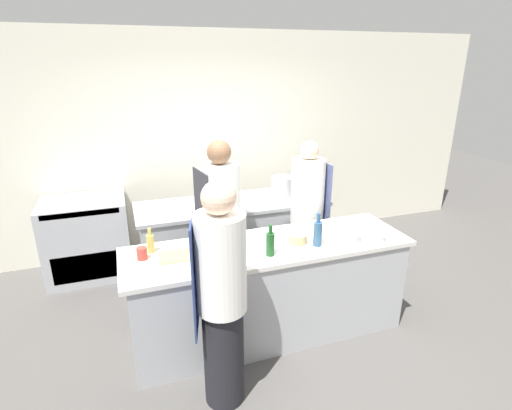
{
  "coord_description": "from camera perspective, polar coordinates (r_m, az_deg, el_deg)",
  "views": [
    {
      "loc": [
        -1.15,
        -2.96,
        2.43
      ],
      "look_at": [
        0.0,
        0.35,
        1.16
      ],
      "focal_mm": 28.0,
      "sensor_mm": 36.0,
      "label": 1
    }
  ],
  "objects": [
    {
      "name": "bowl_wooden_salad",
      "position": [
        3.68,
        12.57,
        -4.37
      ],
      "size": [
        0.28,
        0.28,
        0.07
      ],
      "color": "#B7BABC",
      "rests_on": "prep_counter"
    },
    {
      "name": "oven_range",
      "position": [
        5.1,
        -22.95,
        -4.36
      ],
      "size": [
        0.93,
        0.7,
        0.93
      ],
      "color": "#A8AAAF",
      "rests_on": "ground_plane"
    },
    {
      "name": "prep_counter",
      "position": [
        3.74,
        1.8,
        -11.94
      ],
      "size": [
        2.54,
        0.75,
        0.91
      ],
      "color": "#A8AAAF",
      "rests_on": "ground_plane"
    },
    {
      "name": "wall_back",
      "position": [
        5.32,
        -6.37,
        8.67
      ],
      "size": [
        8.0,
        0.06,
        2.8
      ],
      "color": "silver",
      "rests_on": "ground_plane"
    },
    {
      "name": "chef_at_stove",
      "position": [
        4.4,
        7.27,
        -1.58
      ],
      "size": [
        0.38,
        0.36,
        1.66
      ],
      "rotation": [
        0.0,
        0.0,
        -1.48
      ],
      "color": "black",
      "rests_on": "ground_plane"
    },
    {
      "name": "bottle_wine",
      "position": [
        3.28,
        -4.77,
        -6.05
      ],
      "size": [
        0.07,
        0.07,
        0.22
      ],
      "color": "#5B2319",
      "rests_on": "prep_counter"
    },
    {
      "name": "bowl_prep_small",
      "position": [
        3.55,
        5.98,
        -4.8
      ],
      "size": [
        0.16,
        0.16,
        0.08
      ],
      "color": "tan",
      "rests_on": "prep_counter"
    },
    {
      "name": "bowl_ceramic_blue",
      "position": [
        3.75,
        16.74,
        -4.41
      ],
      "size": [
        0.18,
        0.18,
        0.05
      ],
      "color": "#B7BABC",
      "rests_on": "prep_counter"
    },
    {
      "name": "stockpot",
      "position": [
        4.77,
        3.84,
        2.73
      ],
      "size": [
        0.27,
        0.27,
        0.22
      ],
      "color": "#A8AAAF",
      "rests_on": "pass_counter"
    },
    {
      "name": "pass_counter",
      "position": [
        4.72,
        -3.29,
        -4.79
      ],
      "size": [
        2.17,
        0.75,
        0.91
      ],
      "color": "#A8AAAF",
      "rests_on": "ground_plane"
    },
    {
      "name": "bottle_cooking_oil",
      "position": [
        3.46,
        -14.84,
        -5.25
      ],
      "size": [
        0.06,
        0.06,
        0.22
      ],
      "color": "#B2A84C",
      "rests_on": "prep_counter"
    },
    {
      "name": "chef_at_prep_near",
      "position": [
        2.85,
        -4.96,
        -13.21
      ],
      "size": [
        0.4,
        0.38,
        1.73
      ],
      "rotation": [
        0.0,
        0.0,
        1.32
      ],
      "color": "black",
      "rests_on": "ground_plane"
    },
    {
      "name": "cup",
      "position": [
        3.38,
        -15.98,
        -6.67
      ],
      "size": [
        0.08,
        0.08,
        0.1
      ],
      "color": "#B2382D",
      "rests_on": "prep_counter"
    },
    {
      "name": "bottle_olive_oil",
      "position": [
        3.49,
        8.82,
        -3.95
      ],
      "size": [
        0.08,
        0.08,
        0.3
      ],
      "color": "#2D5175",
      "rests_on": "prep_counter"
    },
    {
      "name": "cutting_board",
      "position": [
        3.37,
        -10.9,
        -7.12
      ],
      "size": [
        0.33,
        0.23,
        0.01
      ],
      "color": "tan",
      "rests_on": "prep_counter"
    },
    {
      "name": "ground_plane",
      "position": [
        4.0,
        1.72,
        -17.5
      ],
      "size": [
        16.0,
        16.0,
        0.0
      ],
      "primitive_type": "plane",
      "color": "#4C4947"
    },
    {
      "name": "bottle_vinegar",
      "position": [
        3.29,
        2.05,
        -5.5
      ],
      "size": [
        0.07,
        0.07,
        0.27
      ],
      "color": "#19471E",
      "rests_on": "prep_counter"
    },
    {
      "name": "chef_at_pass_far",
      "position": [
        3.97,
        -5.0,
        -3.27
      ],
      "size": [
        0.42,
        0.4,
        1.74
      ],
      "rotation": [
        0.0,
        0.0,
        1.74
      ],
      "color": "black",
      "rests_on": "ground_plane"
    },
    {
      "name": "bowl_mixing_large",
      "position": [
        3.59,
        -4.33,
        -4.45
      ],
      "size": [
        0.21,
        0.21,
        0.08
      ],
      "color": "#B7BABC",
      "rests_on": "prep_counter"
    }
  ]
}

